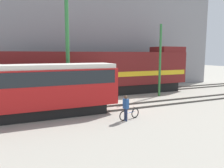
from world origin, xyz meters
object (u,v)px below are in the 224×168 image
object	(u,v)px
freight_locomotive	(105,72)
utility_pole_center	(160,61)
streetcar	(20,88)
utility_pole_left	(68,49)
bicycle	(129,114)
person	(126,106)

from	to	relation	value
freight_locomotive	utility_pole_center	bearing A→B (deg)	-32.23
streetcar	utility_pole_left	distance (m)	5.45
bicycle	utility_pole_left	size ratio (longest dim) A/B	0.18
streetcar	bicycle	bearing A→B (deg)	-24.00
streetcar	utility_pole_center	distance (m)	13.33
freight_locomotive	person	world-z (taller)	freight_locomotive
freight_locomotive	utility_pole_center	size ratio (longest dim) A/B	2.67
bicycle	streetcar	bearing A→B (deg)	156.00
freight_locomotive	person	xyz separation A→B (m)	(-2.19, -9.01, -1.34)
freight_locomotive	bicycle	size ratio (longest dim) A/B	11.53
bicycle	utility_pole_left	xyz separation A→B (m)	(-2.66, 5.81, 4.31)
streetcar	utility_pole_center	size ratio (longest dim) A/B	1.80
person	streetcar	bearing A→B (deg)	152.72
freight_locomotive	person	size ratio (longest dim) A/B	11.49
bicycle	utility_pole_left	distance (m)	7.71
person	utility_pole_left	xyz separation A→B (m)	(-2.27, 6.06, 3.64)
streetcar	person	bearing A→B (deg)	-27.28
bicycle	utility_pole_left	bearing A→B (deg)	114.57
freight_locomotive	bicycle	bearing A→B (deg)	-101.62
utility_pole_left	utility_pole_center	distance (m)	9.21
person	utility_pole_left	bearing A→B (deg)	110.49
bicycle	utility_pole_center	size ratio (longest dim) A/B	0.23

